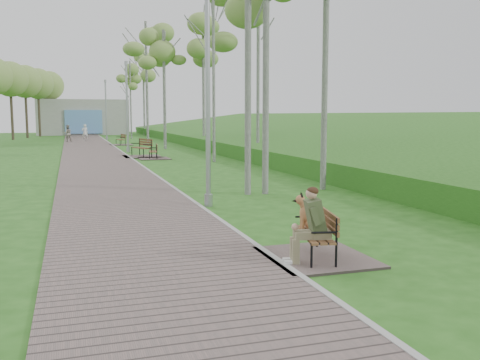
# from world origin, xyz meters

# --- Properties ---
(ground) EXTENTS (120.00, 120.00, 0.00)m
(ground) POSITION_xyz_m (0.00, 0.00, 0.00)
(ground) COLOR #245717
(ground) RESTS_ON ground
(walkway) EXTENTS (3.50, 67.00, 0.04)m
(walkway) POSITION_xyz_m (-1.75, 21.50, 0.02)
(walkway) COLOR #61524E
(walkway) RESTS_ON ground
(kerb) EXTENTS (0.10, 67.00, 0.05)m
(kerb) POSITION_xyz_m (0.00, 21.50, 0.03)
(kerb) COLOR #999993
(kerb) RESTS_ON ground
(embankment) EXTENTS (14.00, 70.00, 1.60)m
(embankment) POSITION_xyz_m (12.00, 20.00, 0.00)
(embankment) COLOR #41842C
(embankment) RESTS_ON ground
(building_north) EXTENTS (10.00, 5.20, 4.00)m
(building_north) POSITION_xyz_m (-1.50, 50.97, 1.99)
(building_north) COLOR #9E9E99
(building_north) RESTS_ON ground
(bench_main) EXTENTS (1.59, 1.77, 1.39)m
(bench_main) POSITION_xyz_m (0.58, -6.14, 0.38)
(bench_main) COLOR #61524E
(bench_main) RESTS_ON ground
(bench_second) EXTENTS (1.99, 2.22, 1.22)m
(bench_second) POSITION_xyz_m (0.67, 15.62, 0.23)
(bench_second) COLOR #61524E
(bench_second) RESTS_ON ground
(bench_third) EXTENTS (1.57, 1.74, 0.96)m
(bench_third) POSITION_xyz_m (1.09, 14.17, 0.17)
(bench_third) COLOR #61524E
(bench_third) RESTS_ON ground
(bench_far) EXTENTS (1.67, 1.86, 1.02)m
(bench_far) POSITION_xyz_m (0.65, 27.73, 0.19)
(bench_far) COLOR #61524E
(bench_far) RESTS_ON ground
(lamp_post_near) EXTENTS (0.21, 0.21, 5.37)m
(lamp_post_near) POSITION_xyz_m (0.23, -0.81, 2.51)
(lamp_post_near) COLOR #96989D
(lamp_post_near) RESTS_ON ground
(lamp_post_second) EXTENTS (0.21, 0.21, 5.50)m
(lamp_post_second) POSITION_xyz_m (0.36, 19.57, 2.57)
(lamp_post_second) COLOR #96989D
(lamp_post_second) RESTS_ON ground
(lamp_post_third) EXTENTS (0.21, 0.21, 5.40)m
(lamp_post_third) POSITION_xyz_m (0.17, 36.14, 2.52)
(lamp_post_third) COLOR #96989D
(lamp_post_third) RESTS_ON ground
(pedestrian_near) EXTENTS (0.61, 0.48, 1.46)m
(pedestrian_near) POSITION_xyz_m (-1.75, 35.04, 0.73)
(pedestrian_near) COLOR silver
(pedestrian_near) RESTS_ON ground
(pedestrian_far) EXTENTS (0.81, 0.69, 1.45)m
(pedestrian_far) POSITION_xyz_m (-3.20, 33.58, 0.72)
(pedestrian_far) COLOR gray
(pedestrian_far) RESTS_ON ground
(birch_mid_a) EXTENTS (2.46, 2.46, 9.37)m
(birch_mid_a) POSITION_xyz_m (3.63, 11.38, 7.36)
(birch_mid_a) COLOR silver
(birch_mid_a) RESTS_ON ground
(birch_mid_c) EXTENTS (2.60, 2.60, 8.15)m
(birch_mid_c) POSITION_xyz_m (3.08, 22.10, 6.40)
(birch_mid_c) COLOR silver
(birch_mid_c) RESTS_ON ground
(birch_far_a) EXTENTS (2.73, 2.73, 9.47)m
(birch_far_a) POSITION_xyz_m (5.77, 22.16, 7.43)
(birch_far_a) COLOR silver
(birch_far_a) RESTS_ON ground
(birch_far_b) EXTENTS (2.84, 2.84, 9.89)m
(birch_far_b) POSITION_xyz_m (2.91, 29.20, 7.76)
(birch_far_b) COLOR silver
(birch_far_b) RESTS_ON ground
(birch_distant_a) EXTENTS (2.26, 2.26, 7.68)m
(birch_distant_a) POSITION_xyz_m (2.66, 38.71, 6.03)
(birch_distant_a) COLOR silver
(birch_distant_a) RESTS_ON ground
(birch_distant_b) EXTENTS (2.85, 2.85, 10.31)m
(birch_distant_b) POSITION_xyz_m (5.08, 47.43, 8.09)
(birch_distant_b) COLOR silver
(birch_distant_b) RESTS_ON ground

